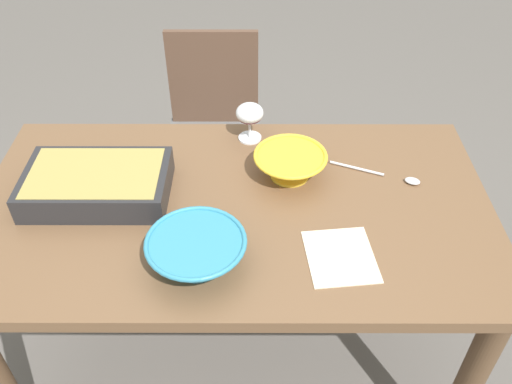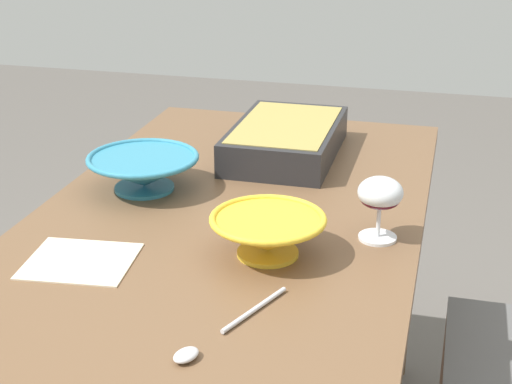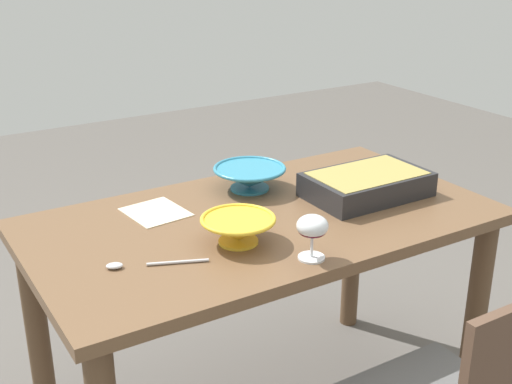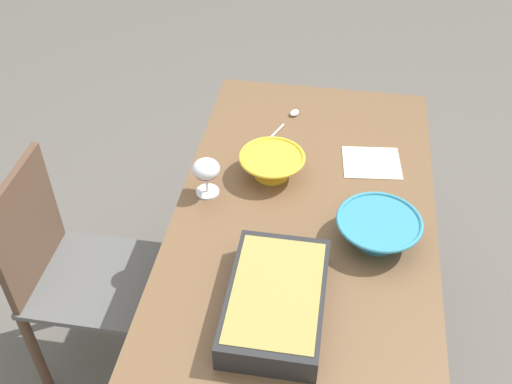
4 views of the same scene
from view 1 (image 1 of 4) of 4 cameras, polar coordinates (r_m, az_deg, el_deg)
ground_plane at (r=2.08m, az=-1.71°, el=-17.08°), size 8.00×8.00×0.00m
dining_table at (r=1.57m, az=-2.17°, el=-4.54°), size 1.42×0.78×0.77m
chair at (r=2.26m, az=-4.48°, el=6.22°), size 0.39×0.43×0.88m
wine_glass at (r=1.68m, az=-0.67°, el=8.11°), size 0.09×0.09×0.13m
casserole_dish at (r=1.55m, az=-16.47°, el=0.97°), size 0.39×0.24×0.08m
mixing_bowl at (r=1.31m, az=-6.31°, el=-6.13°), size 0.25×0.25×0.08m
small_bowl at (r=1.55m, az=3.63°, el=3.02°), size 0.21×0.21×0.08m
serving_spoon at (r=1.61m, az=14.17°, el=1.62°), size 0.25×0.12×0.01m
napkin at (r=1.36m, az=8.91°, el=-6.74°), size 0.19×0.21×0.00m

